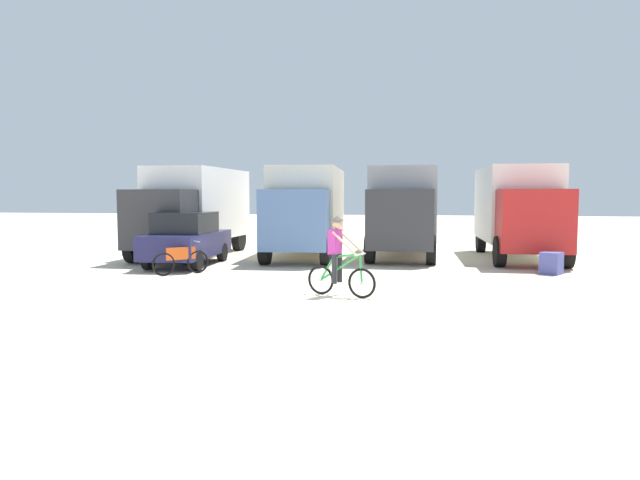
{
  "coord_description": "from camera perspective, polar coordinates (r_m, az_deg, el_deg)",
  "views": [
    {
      "loc": [
        3.34,
        -11.17,
        2.24
      ],
      "look_at": [
        0.35,
        3.63,
        1.1
      ],
      "focal_mm": 31.7,
      "sensor_mm": 36.0,
      "label": 1
    }
  ],
  "objects": [
    {
      "name": "cyclist_orange_shirt",
      "position": [
        12.79,
        1.89,
        -1.95
      ],
      "size": [
        1.66,
        0.71,
        1.82
      ],
      "color": "black",
      "rests_on": "ground"
    },
    {
      "name": "sedan_parked",
      "position": [
        19.09,
        -13.29,
        0.13
      ],
      "size": [
        2.06,
        4.32,
        1.76
      ],
      "color": "#1E1E4C",
      "rests_on": "ground"
    },
    {
      "name": "box_truck_cream_rv",
      "position": [
        21.33,
        -1.4,
        3.34
      ],
      "size": [
        2.93,
        6.93,
        3.35
      ],
      "color": "beige",
      "rests_on": "ground"
    },
    {
      "name": "box_truck_grey_hauler",
      "position": [
        21.78,
        8.52,
        3.31
      ],
      "size": [
        2.43,
        6.76,
        3.35
      ],
      "color": "#9E9EA3",
      "rests_on": "ground"
    },
    {
      "name": "box_truck_avon_van",
      "position": [
        22.22,
        -12.64,
        3.28
      ],
      "size": [
        2.44,
        6.77,
        3.35
      ],
      "color": "white",
      "rests_on": "ground"
    },
    {
      "name": "box_truck_white_box",
      "position": [
        21.86,
        19.35,
        3.12
      ],
      "size": [
        2.64,
        6.84,
        3.35
      ],
      "color": "white",
      "rests_on": "ground"
    },
    {
      "name": "bicycle_spare",
      "position": [
        16.86,
        -13.84,
        -2.08
      ],
      "size": [
        1.19,
        1.33,
        0.97
      ],
      "color": "black",
      "rests_on": "ground"
    },
    {
      "name": "supply_crate",
      "position": [
        17.81,
        22.32,
        -2.18
      ],
      "size": [
        0.74,
        0.75,
        0.65
      ],
      "primitive_type": "cube",
      "rotation": [
        0.0,
        0.0,
        1.05
      ],
      "color": "#4C5199",
      "rests_on": "ground"
    },
    {
      "name": "ground_plane",
      "position": [
        11.87,
        -5.15,
        -6.58
      ],
      "size": [
        120.0,
        120.0,
        0.0
      ],
      "primitive_type": "plane",
      "color": "beige"
    }
  ]
}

